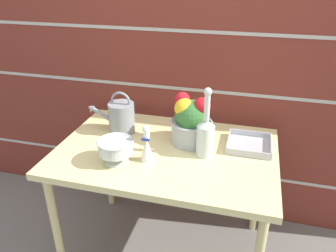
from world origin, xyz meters
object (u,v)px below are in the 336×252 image
flower_planter (191,121)px  figurine_vase (147,147)px  wire_tray (249,145)px  glass_decanter (205,135)px  watering_can (121,117)px  crystal_pedestal_bowl (116,148)px

flower_planter → figurine_vase: 0.30m
figurine_vase → wire_tray: (0.49, 0.27, -0.07)m
glass_decanter → watering_can: bearing=164.9°
crystal_pedestal_bowl → wire_tray: 0.72m
flower_planter → wire_tray: bearing=5.4°
glass_decanter → wire_tray: bearing=33.7°
watering_can → wire_tray: watering_can is taller
crystal_pedestal_bowl → wire_tray: (0.64, 0.33, -0.07)m
watering_can → flower_planter: flower_planter is taller
watering_can → flower_planter: 0.42m
glass_decanter → flower_planter: bearing=129.8°
crystal_pedestal_bowl → wire_tray: bearing=27.1°
flower_planter → figurine_vase: (-0.17, -0.24, -0.05)m
glass_decanter → wire_tray: size_ratio=1.56×
watering_can → wire_tray: size_ratio=1.24×
flower_planter → watering_can: bearing=177.1°
crystal_pedestal_bowl → flower_planter: 0.44m
watering_can → wire_tray: bearing=0.7°
crystal_pedestal_bowl → flower_planter: (0.32, 0.30, 0.05)m
crystal_pedestal_bowl → figurine_vase: 0.15m
wire_tray → figurine_vase: bearing=-150.9°
crystal_pedestal_bowl → glass_decanter: bearing=23.2°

